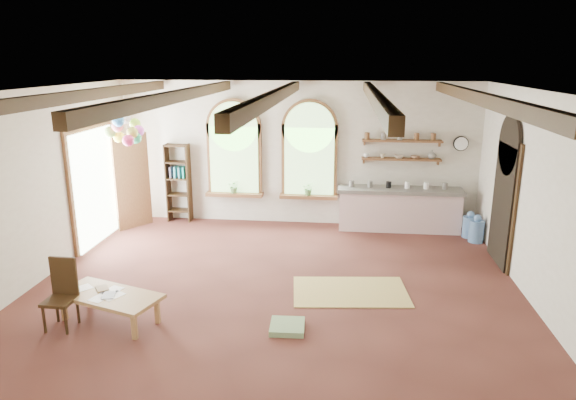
# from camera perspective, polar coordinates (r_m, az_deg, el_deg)

# --- Properties ---
(floor) EXTENTS (8.00, 8.00, 0.00)m
(floor) POSITION_cam_1_polar(r_m,az_deg,el_deg) (8.67, -1.35, -9.49)
(floor) COLOR brown
(floor) RESTS_ON ground
(ceiling_beams) EXTENTS (6.20, 6.80, 0.18)m
(ceiling_beams) POSITION_cam_1_polar(r_m,az_deg,el_deg) (7.88, -1.50, 11.40)
(ceiling_beams) COLOR #321F10
(ceiling_beams) RESTS_ON ceiling
(window_left) EXTENTS (1.30, 0.28, 2.20)m
(window_left) POSITION_cam_1_polar(r_m,az_deg,el_deg) (11.66, -6.01, 5.36)
(window_left) COLOR brown
(window_left) RESTS_ON floor
(window_right) EXTENTS (1.30, 0.28, 2.20)m
(window_right) POSITION_cam_1_polar(r_m,az_deg,el_deg) (11.42, 2.39, 5.22)
(window_right) COLOR brown
(window_right) RESTS_ON floor
(left_doorway) EXTENTS (0.10, 1.90, 2.50)m
(left_doorway) POSITION_cam_1_polar(r_m,az_deg,el_deg) (11.11, -20.72, 1.39)
(left_doorway) COLOR brown
(left_doorway) RESTS_ON floor
(right_doorway) EXTENTS (0.10, 1.30, 2.40)m
(right_doorway) POSITION_cam_1_polar(r_m,az_deg,el_deg) (10.06, 22.75, -0.51)
(right_doorway) COLOR black
(right_doorway) RESTS_ON floor
(kitchen_counter) EXTENTS (2.68, 0.62, 0.94)m
(kitchen_counter) POSITION_cam_1_polar(r_m,az_deg,el_deg) (11.51, 12.23, -0.97)
(kitchen_counter) COLOR beige
(kitchen_counter) RESTS_ON floor
(wall_shelf_lower) EXTENTS (1.70, 0.24, 0.04)m
(wall_shelf_lower) POSITION_cam_1_polar(r_m,az_deg,el_deg) (11.43, 12.45, 4.46)
(wall_shelf_lower) COLOR brown
(wall_shelf_lower) RESTS_ON wall_back
(wall_shelf_upper) EXTENTS (1.70, 0.24, 0.04)m
(wall_shelf_upper) POSITION_cam_1_polar(r_m,az_deg,el_deg) (11.37, 12.56, 6.44)
(wall_shelf_upper) COLOR brown
(wall_shelf_upper) RESTS_ON wall_back
(wall_clock) EXTENTS (0.32, 0.04, 0.32)m
(wall_clock) POSITION_cam_1_polar(r_m,az_deg,el_deg) (11.65, 18.67, 5.96)
(wall_clock) COLOR black
(wall_clock) RESTS_ON wall_back
(bookshelf) EXTENTS (0.53, 0.32, 1.80)m
(bookshelf) POSITION_cam_1_polar(r_m,az_deg,el_deg) (12.05, -12.07, 1.87)
(bookshelf) COLOR #321F10
(bookshelf) RESTS_ON floor
(coffee_table) EXTENTS (1.63, 1.11, 0.42)m
(coffee_table) POSITION_cam_1_polar(r_m,az_deg,el_deg) (7.85, -19.26, -10.17)
(coffee_table) COLOR #AC824F
(coffee_table) RESTS_ON floor
(side_chair) EXTENTS (0.40, 0.40, 0.99)m
(side_chair) POSITION_cam_1_polar(r_m,az_deg,el_deg) (7.98, -23.87, -10.95)
(side_chair) COLOR #321F10
(side_chair) RESTS_ON floor
(floor_mat) EXTENTS (1.94, 1.31, 0.02)m
(floor_mat) POSITION_cam_1_polar(r_m,az_deg,el_deg) (8.51, 6.93, -10.06)
(floor_mat) COLOR tan
(floor_mat) RESTS_ON floor
(floor_cushion) EXTENTS (0.50, 0.50, 0.08)m
(floor_cushion) POSITION_cam_1_polar(r_m,az_deg,el_deg) (7.37, -0.08, -13.89)
(floor_cushion) COLOR gray
(floor_cushion) RESTS_ON floor
(water_jug_a) EXTENTS (0.30, 0.30, 0.57)m
(water_jug_a) POSITION_cam_1_polar(r_m,az_deg,el_deg) (11.50, 19.54, -2.73)
(water_jug_a) COLOR #527BB1
(water_jug_a) RESTS_ON floor
(water_jug_b) EXTENTS (0.30, 0.30, 0.59)m
(water_jug_b) POSITION_cam_1_polar(r_m,az_deg,el_deg) (11.24, 20.21, -3.16)
(water_jug_b) COLOR #527BB1
(water_jug_b) RESTS_ON floor
(balloon_cluster) EXTENTS (0.70, 0.81, 1.14)m
(balloon_cluster) POSITION_cam_1_polar(r_m,az_deg,el_deg) (10.46, -17.56, 7.42)
(balloon_cluster) COLOR white
(balloon_cluster) RESTS_ON floor
(table_book) EXTENTS (0.27, 0.29, 0.02)m
(table_book) POSITION_cam_1_polar(r_m,az_deg,el_deg) (8.00, -20.54, -9.32)
(table_book) COLOR olive
(table_book) RESTS_ON coffee_table
(tablet) EXTENTS (0.22, 0.28, 0.01)m
(tablet) POSITION_cam_1_polar(r_m,az_deg,el_deg) (7.78, -19.30, -9.96)
(tablet) COLOR black
(tablet) RESTS_ON coffee_table
(potted_plant_left) EXTENTS (0.27, 0.23, 0.30)m
(potted_plant_left) POSITION_cam_1_polar(r_m,az_deg,el_deg) (11.72, -6.01, 1.50)
(potted_plant_left) COLOR #598C4C
(potted_plant_left) RESTS_ON window_left
(potted_plant_right) EXTENTS (0.27, 0.23, 0.30)m
(potted_plant_right) POSITION_cam_1_polar(r_m,az_deg,el_deg) (11.49, 2.31, 1.28)
(potted_plant_right) COLOR #598C4C
(potted_plant_right) RESTS_ON window_right
(shelf_cup_a) EXTENTS (0.12, 0.10, 0.10)m
(shelf_cup_a) POSITION_cam_1_polar(r_m,az_deg,el_deg) (11.37, 8.69, 4.93)
(shelf_cup_a) COLOR white
(shelf_cup_a) RESTS_ON wall_shelf_lower
(shelf_cup_b) EXTENTS (0.10, 0.10, 0.09)m
(shelf_cup_b) POSITION_cam_1_polar(r_m,az_deg,el_deg) (11.39, 10.46, 4.86)
(shelf_cup_b) COLOR beige
(shelf_cup_b) RESTS_ON wall_shelf_lower
(shelf_bowl_a) EXTENTS (0.22, 0.22, 0.05)m
(shelf_bowl_a) POSITION_cam_1_polar(r_m,az_deg,el_deg) (11.42, 12.21, 4.70)
(shelf_bowl_a) COLOR beige
(shelf_bowl_a) RESTS_ON wall_shelf_lower
(shelf_bowl_b) EXTENTS (0.20, 0.20, 0.06)m
(shelf_bowl_b) POSITION_cam_1_polar(r_m,az_deg,el_deg) (11.46, 13.95, 4.65)
(shelf_bowl_b) COLOR #8C664C
(shelf_bowl_b) RESTS_ON wall_shelf_lower
(shelf_vase) EXTENTS (0.18, 0.18, 0.19)m
(shelf_vase) POSITION_cam_1_polar(r_m,az_deg,el_deg) (11.50, 15.71, 4.89)
(shelf_vase) COLOR slate
(shelf_vase) RESTS_ON wall_shelf_lower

